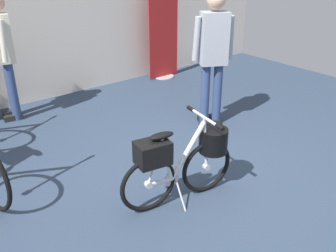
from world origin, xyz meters
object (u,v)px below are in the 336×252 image
Objects in this scene: floor_banner_stand at (163,39)px; visitor_near_wall at (213,52)px; folding_bike_foreground at (183,158)px; visitor_browsing at (4,51)px.

floor_banner_stand is 2.09m from visitor_near_wall.
floor_banner_stand is at bearing 54.91° from folding_bike_foreground.
floor_banner_stand is 3.60m from folding_bike_foreground.
visitor_near_wall is at bearing -111.08° from floor_banner_stand.
visitor_near_wall reaches higher than floor_banner_stand.
visitor_near_wall is 1.04× the size of visitor_browsing.
visitor_near_wall reaches higher than folding_bike_foreground.
visitor_browsing is (-0.58, 2.79, 0.49)m from folding_bike_foreground.
folding_bike_foreground is 2.89m from visitor_browsing.
visitor_browsing is at bearing 136.66° from visitor_near_wall.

